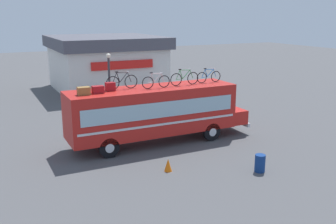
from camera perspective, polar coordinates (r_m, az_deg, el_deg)
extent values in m
plane|color=#4C4C4F|center=(21.96, -2.24, -4.57)|extent=(120.00, 120.00, 0.00)
cube|color=red|center=(21.42, -2.29, 0.30)|extent=(9.45, 2.48, 2.53)
cube|color=red|center=(24.18, 9.15, -0.33)|extent=(1.05, 2.28, 0.82)
cube|color=#99B7C6|center=(20.25, -0.85, 0.34)|extent=(8.69, 0.04, 0.84)
cube|color=#99B7C6|center=(22.47, -3.61, 1.72)|extent=(8.69, 0.04, 0.84)
cube|color=silver|center=(20.45, -0.84, -1.84)|extent=(9.07, 0.03, 0.12)
cube|color=silver|center=(22.66, -3.58, -0.25)|extent=(9.07, 0.03, 0.12)
cube|color=silver|center=(24.64, 10.22, -1.28)|extent=(0.16, 2.35, 0.24)
cylinder|color=black|center=(22.35, 6.45, -2.91)|extent=(1.05, 0.28, 1.05)
cylinder|color=silver|center=(22.35, 6.45, -2.91)|extent=(0.47, 0.30, 0.47)
cylinder|color=black|center=(24.14, 3.64, -1.54)|extent=(1.05, 0.28, 1.05)
cylinder|color=silver|center=(24.14, 3.64, -1.54)|extent=(0.47, 0.30, 0.47)
cylinder|color=black|center=(19.85, -8.71, -5.23)|extent=(1.05, 0.28, 1.05)
cylinder|color=silver|center=(19.85, -8.71, -5.23)|extent=(0.47, 0.30, 0.47)
cylinder|color=black|center=(21.85, -10.49, -3.47)|extent=(1.05, 0.28, 1.05)
cylinder|color=silver|center=(21.85, -10.49, -3.47)|extent=(0.47, 0.30, 0.47)
cube|color=olive|center=(19.65, -12.36, 3.06)|extent=(0.61, 0.42, 0.39)
cube|color=maroon|center=(19.90, -10.32, 3.28)|extent=(0.58, 0.36, 0.38)
cube|color=maroon|center=(20.45, -8.53, 3.74)|extent=(0.48, 0.37, 0.45)
torus|color=black|center=(20.63, -8.16, 4.26)|extent=(0.74, 0.04, 0.74)
torus|color=black|center=(20.97, -5.49, 4.50)|extent=(0.74, 0.04, 0.74)
cylinder|color=black|center=(20.68, -7.38, 5.09)|extent=(0.20, 0.04, 0.53)
cylinder|color=black|center=(20.79, -6.57, 5.12)|extent=(0.48, 0.04, 0.51)
cylinder|color=black|center=(20.72, -6.80, 5.81)|extent=(0.62, 0.04, 0.07)
cylinder|color=black|center=(20.69, -7.65, 4.33)|extent=(0.39, 0.03, 0.05)
cylinder|color=black|center=(20.62, -7.89, 5.02)|extent=(0.25, 0.03, 0.55)
cylinder|color=black|center=(20.90, -5.74, 5.16)|extent=(0.22, 0.03, 0.51)
cylinder|color=silver|center=(20.82, -6.00, 5.96)|extent=(0.03, 0.44, 0.03)
ellipsoid|color=black|center=(20.61, -7.62, 5.90)|extent=(0.20, 0.08, 0.06)
torus|color=black|center=(20.72, -3.00, 4.34)|extent=(0.67, 0.04, 0.67)
torus|color=black|center=(21.12, -0.58, 4.54)|extent=(0.67, 0.04, 0.67)
cylinder|color=white|center=(20.80, -2.27, 5.09)|extent=(0.19, 0.04, 0.48)
cylinder|color=white|center=(20.92, -1.54, 5.10)|extent=(0.45, 0.04, 0.46)
cylinder|color=white|center=(20.85, -1.74, 5.72)|extent=(0.58, 0.04, 0.07)
cylinder|color=white|center=(20.79, -2.54, 4.40)|extent=(0.37, 0.03, 0.05)
cylinder|color=white|center=(20.72, -2.74, 5.02)|extent=(0.24, 0.03, 0.50)
cylinder|color=white|center=(21.05, -0.80, 5.14)|extent=(0.21, 0.03, 0.47)
cylinder|color=silver|center=(20.97, -1.01, 5.87)|extent=(0.03, 0.44, 0.03)
ellipsoid|color=black|center=(20.72, -2.48, 5.82)|extent=(0.20, 0.08, 0.06)
torus|color=black|center=(21.60, 1.21, 4.81)|extent=(0.71, 0.04, 0.71)
torus|color=black|center=(22.12, 3.69, 5.01)|extent=(0.71, 0.04, 0.71)
cylinder|color=green|center=(21.71, 1.97, 5.57)|extent=(0.21, 0.04, 0.51)
cylinder|color=green|center=(21.87, 2.72, 5.59)|extent=(0.50, 0.04, 0.49)
cylinder|color=green|center=(21.79, 2.53, 6.22)|extent=(0.65, 0.04, 0.07)
cylinder|color=green|center=(21.70, 1.69, 4.88)|extent=(0.41, 0.03, 0.05)
cylinder|color=green|center=(21.62, 1.49, 5.51)|extent=(0.26, 0.03, 0.53)
cylinder|color=green|center=(22.03, 3.48, 5.61)|extent=(0.22, 0.03, 0.50)
cylinder|color=silver|center=(21.94, 3.27, 6.35)|extent=(0.03, 0.44, 0.03)
ellipsoid|color=black|center=(21.63, 1.78, 6.32)|extent=(0.20, 0.08, 0.06)
torus|color=black|center=(22.56, 5.02, 5.09)|extent=(0.65, 0.04, 0.65)
torus|color=black|center=(23.07, 7.07, 5.24)|extent=(0.65, 0.04, 0.65)
cylinder|color=#197FDB|center=(22.67, 5.66, 5.74)|extent=(0.19, 0.04, 0.46)
cylinder|color=#197FDB|center=(22.83, 6.28, 5.75)|extent=(0.45, 0.04, 0.44)
cylinder|color=#197FDB|center=(22.76, 6.13, 6.30)|extent=(0.58, 0.04, 0.07)
cylinder|color=#197FDB|center=(22.65, 5.42, 5.14)|extent=(0.37, 0.03, 0.05)
cylinder|color=#197FDB|center=(22.58, 5.26, 5.69)|extent=(0.24, 0.03, 0.48)
cylinder|color=#197FDB|center=(22.99, 6.91, 5.77)|extent=(0.20, 0.03, 0.45)
cylinder|color=silver|center=(22.91, 6.75, 6.42)|extent=(0.03, 0.44, 0.03)
ellipsoid|color=black|center=(22.60, 5.51, 6.40)|extent=(0.20, 0.08, 0.06)
cube|color=silver|center=(37.89, -9.15, 6.39)|extent=(9.16, 9.47, 4.02)
cube|color=#4C4C56|center=(37.64, -9.31, 10.21)|extent=(9.90, 10.22, 1.04)
cube|color=red|center=(33.23, -6.69, 6.93)|extent=(5.50, 0.16, 0.70)
cylinder|color=navy|center=(18.44, 13.44, -7.37)|extent=(0.48, 0.48, 0.82)
cone|color=orange|center=(18.04, 0.02, -7.85)|extent=(0.36, 0.36, 0.60)
cylinder|color=#38383D|center=(24.72, -8.60, 2.83)|extent=(0.14, 0.14, 4.50)
sphere|color=#F2EDCC|center=(24.37, -8.80, 8.22)|extent=(0.29, 0.29, 0.29)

